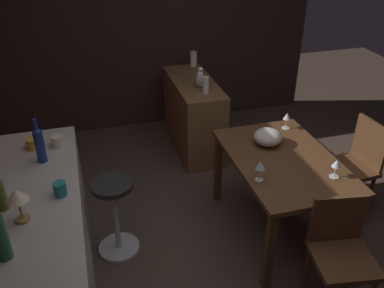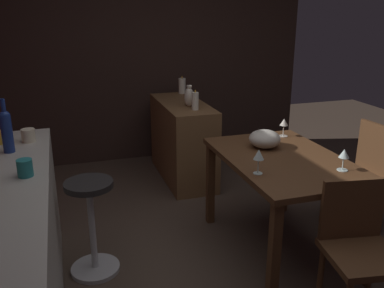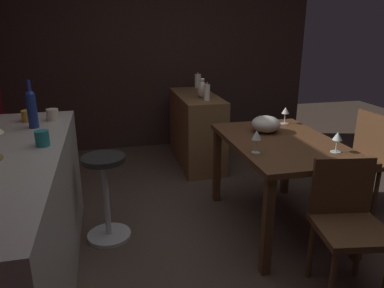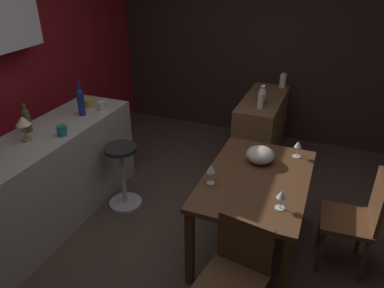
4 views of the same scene
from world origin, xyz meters
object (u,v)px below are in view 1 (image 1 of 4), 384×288
(wine_bottle_cobalt, at_px, (39,143))
(wine_glass_right, at_px, (287,117))
(wine_glass_center, at_px, (336,164))
(sideboard_cabinet, at_px, (194,115))
(cup_mustard, at_px, (33,143))
(pillar_candle_short, at_px, (206,85))
(counter_lamp, at_px, (17,198))
(vase_ceramic_ivory, at_px, (200,79))
(fruit_bowl, at_px, (268,137))
(cup_teal, at_px, (60,189))
(chair_near_window, at_px, (340,250))
(chair_by_doorway, at_px, (355,163))
(bar_stool, at_px, (115,215))
(cup_cream, at_px, (57,141))
(wine_glass_left, at_px, (260,166))
(pillar_candle_tall, at_px, (194,59))
(dining_table, at_px, (283,168))

(wine_bottle_cobalt, bearing_deg, wine_glass_right, -83.42)
(wine_glass_right, bearing_deg, wine_glass_center, 179.48)
(sideboard_cabinet, distance_m, cup_mustard, 2.03)
(pillar_candle_short, bearing_deg, wine_glass_center, -162.39)
(counter_lamp, height_order, vase_ceramic_ivory, counter_lamp)
(fruit_bowl, bearing_deg, cup_mustard, 84.22)
(cup_teal, bearing_deg, chair_near_window, -107.52)
(chair_near_window, xyz_separation_m, cup_mustard, (1.21, 1.94, 0.47))
(chair_by_doorway, xyz_separation_m, bar_stool, (0.03, 2.14, -0.13))
(cup_cream, height_order, cup_mustard, cup_cream)
(wine_glass_center, height_order, cup_teal, cup_teal)
(chair_near_window, bearing_deg, wine_glass_left, 33.67)
(wine_glass_left, xyz_separation_m, pillar_candle_short, (1.46, -0.05, 0.04))
(chair_near_window, relative_size, chair_by_doorway, 0.95)
(cup_mustard, relative_size, vase_ceramic_ivory, 0.62)
(wine_glass_left, bearing_deg, cup_mustard, 67.55)
(fruit_bowl, bearing_deg, vase_ceramic_ivory, 12.01)
(chair_by_doorway, distance_m, pillar_candle_tall, 2.19)
(chair_by_doorway, height_order, cup_mustard, cup_mustard)
(bar_stool, relative_size, cup_teal, 5.80)
(fruit_bowl, distance_m, pillar_candle_short, 1.03)
(cup_teal, distance_m, pillar_candle_short, 2.05)
(wine_bottle_cobalt, bearing_deg, fruit_bowl, -89.20)
(bar_stool, height_order, cup_teal, cup_teal)
(dining_table, distance_m, pillar_candle_tall, 2.06)
(wine_glass_left, height_order, cup_teal, cup_teal)
(wine_glass_left, bearing_deg, wine_glass_right, -39.77)
(fruit_bowl, relative_size, pillar_candle_short, 1.23)
(wine_glass_right, height_order, wine_glass_center, wine_glass_right)
(sideboard_cabinet, height_order, cup_cream, cup_cream)
(chair_by_doorway, distance_m, fruit_bowl, 0.89)
(bar_stool, relative_size, cup_cream, 5.44)
(chair_near_window, distance_m, wine_glass_left, 0.78)
(wine_bottle_cobalt, distance_m, pillar_candle_short, 1.86)
(counter_lamp, bearing_deg, cup_teal, -48.50)
(wine_bottle_cobalt, bearing_deg, counter_lamp, 171.28)
(fruit_bowl, bearing_deg, sideboard_cabinet, 10.98)
(wine_glass_left, bearing_deg, wine_glass_center, -101.85)
(sideboard_cabinet, height_order, wine_bottle_cobalt, wine_bottle_cobalt)
(fruit_bowl, height_order, wine_bottle_cobalt, wine_bottle_cobalt)
(wine_glass_left, distance_m, wine_glass_center, 0.57)
(vase_ceramic_ivory, bearing_deg, wine_glass_left, 178.69)
(cup_teal, xyz_separation_m, cup_cream, (0.63, 0.01, -0.00))
(chair_by_doorway, xyz_separation_m, cup_mustard, (0.33, 2.67, 0.45))
(wine_glass_right, height_order, vase_ceramic_ivory, vase_ceramic_ivory)
(cup_cream, xyz_separation_m, cup_mustard, (0.02, 0.18, -0.00))
(bar_stool, height_order, cup_cream, cup_cream)
(wine_glass_left, bearing_deg, pillar_candle_tall, -3.97)
(cup_mustard, distance_m, vase_ceramic_ivory, 1.87)
(chair_by_doorway, bearing_deg, wine_glass_left, 106.27)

